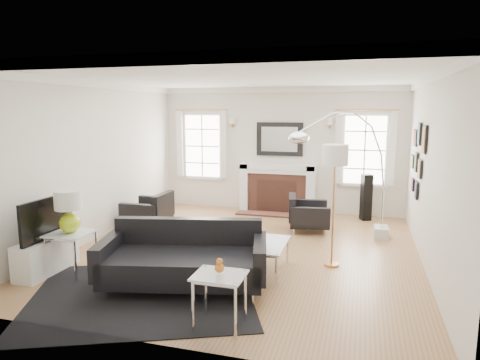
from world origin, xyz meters
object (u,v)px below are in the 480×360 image
(arc_floor_lamp, at_px, (344,171))
(sofa, at_px, (184,259))
(armchair_right, at_px, (306,215))
(coffee_table, at_px, (253,244))
(armchair_left, at_px, (150,212))
(fireplace, at_px, (277,189))
(gourd_lamp, at_px, (69,209))

(arc_floor_lamp, bearing_deg, sofa, -127.32)
(armchair_right, height_order, coffee_table, armchair_right)
(sofa, relative_size, armchair_right, 2.42)
(armchair_left, relative_size, armchair_right, 0.92)
(fireplace, xyz_separation_m, gourd_lamp, (-2.06, -4.44, 0.41))
(gourd_lamp, bearing_deg, arc_floor_lamp, 34.87)
(armchair_left, bearing_deg, fireplace, 42.65)
(sofa, bearing_deg, armchair_right, 69.17)
(armchair_left, xyz_separation_m, coffee_table, (2.49, -1.61, 0.06))
(sofa, xyz_separation_m, gourd_lamp, (-1.70, -0.04, 0.57))
(gourd_lamp, bearing_deg, coffee_table, 19.56)
(armchair_right, height_order, gourd_lamp, gourd_lamp)
(armchair_right, bearing_deg, sofa, -110.83)
(armchair_left, relative_size, coffee_table, 0.92)
(sofa, bearing_deg, fireplace, 85.33)
(sofa, distance_m, armchair_left, 3.02)
(fireplace, relative_size, arc_floor_lamp, 0.72)
(arc_floor_lamp, bearing_deg, gourd_lamp, -145.13)
(coffee_table, xyz_separation_m, gourd_lamp, (-2.41, -0.86, 0.56))
(fireplace, xyz_separation_m, sofa, (-0.36, -4.41, -0.17))
(armchair_right, bearing_deg, coffee_table, -101.63)
(armchair_right, relative_size, arc_floor_lamp, 0.40)
(gourd_lamp, height_order, arc_floor_lamp, arc_floor_lamp)
(gourd_lamp, bearing_deg, armchair_left, 91.79)
(fireplace, height_order, armchair_right, fireplace)
(fireplace, xyz_separation_m, arc_floor_lamp, (1.51, -1.95, 0.73))
(armchair_right, relative_size, coffee_table, 0.99)
(arc_floor_lamp, bearing_deg, coffee_table, -125.41)
(fireplace, relative_size, armchair_right, 1.81)
(armchair_right, bearing_deg, gourd_lamp, -132.57)
(fireplace, distance_m, armchair_right, 1.56)
(coffee_table, bearing_deg, armchair_left, 147.06)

